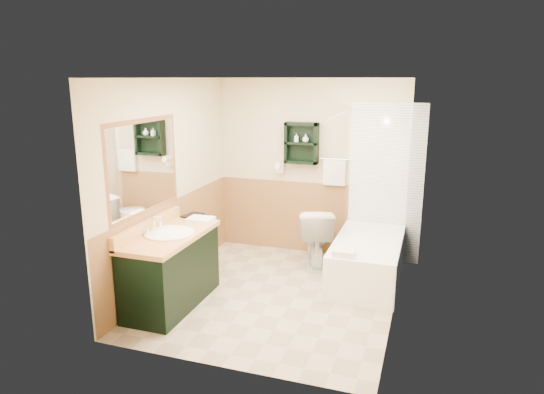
{
  "coord_description": "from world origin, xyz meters",
  "views": [
    {
      "loc": [
        1.57,
        -4.84,
        2.41
      ],
      "look_at": [
        -0.11,
        0.2,
        1.09
      ],
      "focal_mm": 32.0,
      "sensor_mm": 36.0,
      "label": 1
    }
  ],
  "objects": [
    {
      "name": "left_wall",
      "position": [
        -1.32,
        0.0,
        1.2
      ],
      "size": [
        0.04,
        3.0,
        2.4
      ],
      "primitive_type": "cube",
      "color": "beige",
      "rests_on": "ground"
    },
    {
      "name": "hair_dryer",
      "position": [
        -0.4,
        1.43,
        1.2
      ],
      "size": [
        0.1,
        0.24,
        0.18
      ],
      "primitive_type": null,
      "color": "white",
      "rests_on": "back_wall"
    },
    {
      "name": "soap_bottle_b",
      "position": [
        -0.04,
        1.4,
        1.61
      ],
      "size": [
        0.12,
        0.13,
        0.08
      ],
      "primitive_type": "imported",
      "rotation": [
        0.0,
        0.0,
        -0.42
      ],
      "color": "white",
      "rests_on": "wall_shelf"
    },
    {
      "name": "tile_accent",
      "position": [
        1.27,
        0.75,
        1.9
      ],
      "size": [
        1.5,
        1.5,
        0.1
      ],
      "primitive_type": null,
      "color": "#124124",
      "rests_on": "right_wall"
    },
    {
      "name": "mirror_frame",
      "position": [
        -1.27,
        -0.55,
        1.5
      ],
      "size": [
        1.3,
        1.3,
        1.0
      ],
      "primitive_type": null,
      "color": "brown",
      "rests_on": "left_wall"
    },
    {
      "name": "vanity",
      "position": [
        -0.99,
        -0.58,
        0.4
      ],
      "size": [
        0.59,
        1.26,
        0.8
      ],
      "primitive_type": "cube",
      "color": "black",
      "rests_on": "ground"
    },
    {
      "name": "wainscot_back",
      "position": [
        0.0,
        1.49,
        0.5
      ],
      "size": [
        2.58,
        2.58,
        1.0
      ],
      "primitive_type": null,
      "color": "#B27F48",
      "rests_on": "back_wall"
    },
    {
      "name": "towel_bar",
      "position": [
        0.35,
        1.45,
        1.35
      ],
      "size": [
        0.4,
        0.06,
        0.4
      ],
      "primitive_type": null,
      "color": "white",
      "rests_on": "back_wall"
    },
    {
      "name": "right_wall",
      "position": [
        1.32,
        0.0,
        1.2
      ],
      "size": [
        0.04,
        3.0,
        2.4
      ],
      "primitive_type": "cube",
      "color": "beige",
      "rests_on": "ground"
    },
    {
      "name": "vanity_book",
      "position": [
        -1.16,
        0.11,
        0.93
      ],
      "size": [
        0.19,
        0.06,
        0.25
      ],
      "primitive_type": "imported",
      "rotation": [
        0.0,
        0.0,
        -0.2
      ],
      "color": "black",
      "rests_on": "vanity"
    },
    {
      "name": "bathtub",
      "position": [
        0.93,
        0.73,
        0.26
      ],
      "size": [
        0.78,
        1.5,
        0.52
      ],
      "primitive_type": "cube",
      "color": "white",
      "rests_on": "ground"
    },
    {
      "name": "ceiling",
      "position": [
        0.0,
        0.0,
        2.42
      ],
      "size": [
        2.6,
        3.0,
        0.04
      ],
      "primitive_type": "cube",
      "color": "white",
      "rests_on": "back_wall"
    },
    {
      "name": "tile_back",
      "position": [
        1.03,
        1.48,
        1.05
      ],
      "size": [
        0.95,
        0.95,
        2.1
      ],
      "primitive_type": null,
      "color": "white",
      "rests_on": "back_wall"
    },
    {
      "name": "shower_curtain",
      "position": [
        0.53,
        0.92,
        1.15
      ],
      "size": [
        1.05,
        1.05,
        1.7
      ],
      "primitive_type": null,
      "color": "beige",
      "rests_on": "curtain_rod"
    },
    {
      "name": "mirror_glass",
      "position": [
        -1.27,
        -0.55,
        1.5
      ],
      "size": [
        1.2,
        1.2,
        0.9
      ],
      "primitive_type": null,
      "color": "white",
      "rests_on": "left_wall"
    },
    {
      "name": "tile_right",
      "position": [
        1.28,
        0.75,
        1.05
      ],
      "size": [
        1.5,
        1.5,
        2.1
      ],
      "primitive_type": null,
      "color": "white",
      "rests_on": "right_wall"
    },
    {
      "name": "soap_bottle_a",
      "position": [
        -0.17,
        1.4,
        1.59
      ],
      "size": [
        0.07,
        0.12,
        0.05
      ],
      "primitive_type": "imported",
      "rotation": [
        0.0,
        0.0,
        0.19
      ],
      "color": "white",
      "rests_on": "wall_shelf"
    },
    {
      "name": "floor",
      "position": [
        0.0,
        0.0,
        0.0
      ],
      "size": [
        3.0,
        3.0,
        0.0
      ],
      "primitive_type": "plane",
      "color": "#C0AB8C",
      "rests_on": "ground"
    },
    {
      "name": "back_wall",
      "position": [
        0.0,
        1.52,
        1.2
      ],
      "size": [
        2.6,
        0.04,
        2.4
      ],
      "primitive_type": "cube",
      "color": "beige",
      "rests_on": "ground"
    },
    {
      "name": "curtain_rod",
      "position": [
        0.53,
        0.75,
        2.0
      ],
      "size": [
        0.03,
        1.6,
        0.03
      ],
      "primitive_type": "cylinder",
      "rotation": [
        1.57,
        0.0,
        0.0
      ],
      "color": "silver",
      "rests_on": "back_wall"
    },
    {
      "name": "toilet",
      "position": [
        0.2,
        1.06,
        0.38
      ],
      "size": [
        0.65,
        0.87,
        0.76
      ],
      "primitive_type": "imported",
      "rotation": [
        0.0,
        0.0,
        3.44
      ],
      "color": "white",
      "rests_on": "ground"
    },
    {
      "name": "wall_shelf",
      "position": [
        -0.1,
        1.41,
        1.55
      ],
      "size": [
        0.45,
        0.15,
        0.55
      ],
      "primitive_type": "cube",
      "color": "black",
      "rests_on": "back_wall"
    },
    {
      "name": "wainscot_left",
      "position": [
        -1.29,
        0.0,
        0.5
      ],
      "size": [
        2.98,
        2.98,
        1.0
      ],
      "primitive_type": null,
      "color": "#B27F48",
      "rests_on": "left_wall"
    },
    {
      "name": "tub_towel",
      "position": [
        0.74,
        0.11,
        0.55
      ],
      "size": [
        0.23,
        0.19,
        0.07
      ],
      "primitive_type": "cube",
      "color": "white",
      "rests_on": "bathtub"
    },
    {
      "name": "counter_towel",
      "position": [
        -0.9,
        -0.05,
        0.82
      ],
      "size": [
        0.28,
        0.22,
        0.04
      ],
      "primitive_type": "cube",
      "color": "white",
      "rests_on": "vanity"
    }
  ]
}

